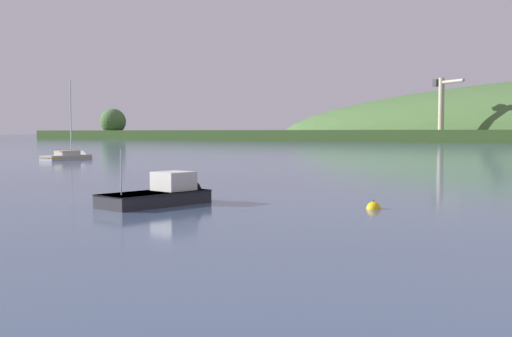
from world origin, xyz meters
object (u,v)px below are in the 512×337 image
sailboat_far_left (72,158)px  dockside_crane (442,111)px  mooring_buoy_foreground (374,209)px  fishing_boat_moored (165,198)px

sailboat_far_left → dockside_crane: bearing=-2.1°
mooring_buoy_foreground → fishing_boat_moored: bearing=-160.8°
sailboat_far_left → fishing_boat_moored: 55.95m
dockside_crane → mooring_buoy_foreground: (45.51, -200.18, -11.28)m
dockside_crane → sailboat_far_left: bearing=-55.9°
dockside_crane → fishing_boat_moored: dockside_crane is taller
dockside_crane → fishing_boat_moored: 207.03m
fishing_boat_moored → mooring_buoy_foreground: 10.67m
fishing_boat_moored → mooring_buoy_foreground: bearing=-58.9°
fishing_boat_moored → mooring_buoy_foreground: size_ratio=8.37×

